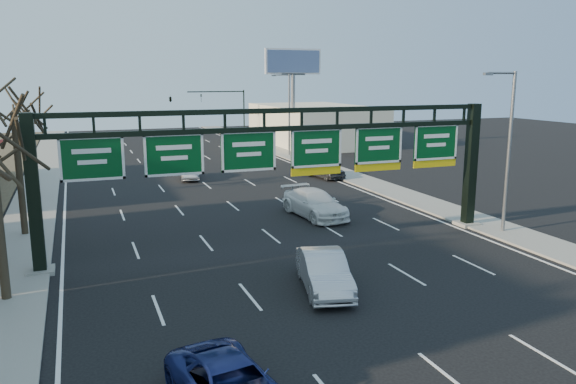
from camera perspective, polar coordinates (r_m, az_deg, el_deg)
name	(u,v)px	position (r m, az deg, el deg)	size (l,w,h in m)	color
ground	(354,302)	(22.66, 6.72, -11.04)	(160.00, 160.00, 0.00)	black
sidewalk_left	(31,214)	(39.54, -24.65, -2.08)	(3.00, 120.00, 0.12)	gray
sidewalk_right	(381,187)	(45.46, 9.42, 0.50)	(3.00, 120.00, 0.12)	gray
lane_markings	(225,200)	(40.65, -6.38, -0.81)	(21.60, 120.00, 0.01)	white
sign_gantry	(286,158)	(28.58, -0.19, 3.44)	(24.60, 1.20, 7.20)	black
building_right_distant	(314,125)	(74.94, 2.69, 6.85)	(12.00, 20.00, 5.00)	beige
tree_mid	(12,93)	(33.62, -26.28, 9.00)	(3.60, 3.60, 9.24)	#31271B
tree_far	(26,95)	(43.59, -25.09, 8.94)	(3.60, 3.60, 8.86)	#31271B
streetlight_near	(508,144)	(33.30, 21.41, 4.58)	(2.15, 0.22, 9.00)	slate
streetlight_far	(288,110)	(62.68, 0.01, 8.30)	(2.15, 0.22, 9.00)	slate
billboard_right	(293,74)	(68.14, 0.52, 11.92)	(7.00, 0.50, 12.00)	slate
traffic_signal_mast	(199,102)	(75.16, -9.04, 9.03)	(10.16, 0.54, 7.00)	black
car_silver_sedan	(324,272)	(23.46, 3.68, -8.08)	(1.70, 4.86, 1.60)	silver
car_white_wagon	(315,203)	(35.54, 2.72, -1.17)	(2.35, 5.78, 1.68)	white
car_grey_far	(324,169)	(49.41, 3.72, 2.37)	(1.84, 4.57, 1.56)	#3A3C3F
car_silver_distant	(190,171)	(49.35, -9.96, 2.10)	(1.47, 4.21, 1.39)	#B0B0B5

